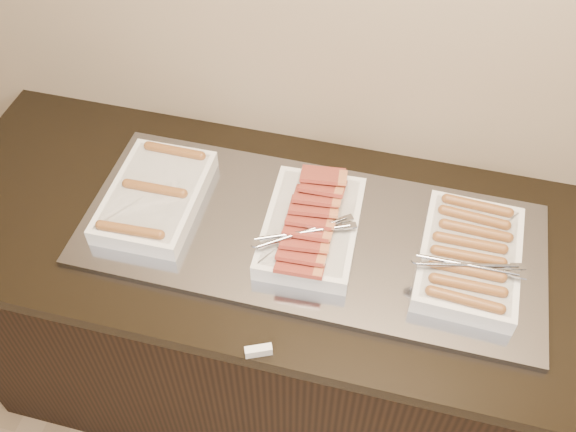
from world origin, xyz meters
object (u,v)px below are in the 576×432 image
object	(u,v)px
dish_right	(469,257)
warming_tray	(311,235)
counter	(301,325)
dish_left	(155,196)
dish_center	(311,226)

from	to	relation	value
dish_right	warming_tray	bearing A→B (deg)	-178.77
counter	dish_right	size ratio (longest dim) A/B	5.60
counter	warming_tray	distance (m)	0.46
dish_left	dish_center	bearing A→B (deg)	-1.44
counter	dish_center	xyz separation A→B (m)	(0.02, -0.00, 0.50)
counter	dish_right	xyz separation A→B (m)	(0.42, -0.00, 0.50)
counter	warming_tray	size ratio (longest dim) A/B	1.72
counter	dish_center	bearing A→B (deg)	-12.81
dish_center	dish_right	distance (m)	0.40
dish_left	dish_right	bearing A→B (deg)	-1.18
dish_left	dish_right	xyz separation A→B (m)	(0.83, -0.00, 0.01)
dish_right	dish_center	bearing A→B (deg)	-178.21
dish_left	dish_center	distance (m)	0.43
warming_tray	dish_center	bearing A→B (deg)	-88.20
dish_center	counter	bearing A→B (deg)	164.73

